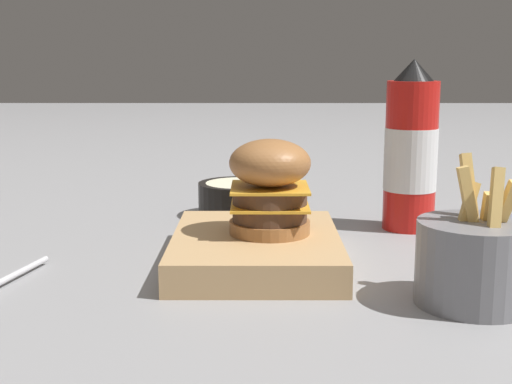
% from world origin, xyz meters
% --- Properties ---
extents(ground_plane, '(6.00, 6.00, 0.00)m').
position_xyz_m(ground_plane, '(0.00, 0.00, 0.00)').
color(ground_plane, gray).
extents(serving_board, '(0.26, 0.19, 0.04)m').
position_xyz_m(serving_board, '(-0.01, 0.02, 0.02)').
color(serving_board, tan).
rests_on(serving_board, ground_plane).
extents(burger, '(0.09, 0.09, 0.11)m').
position_xyz_m(burger, '(-0.01, 0.01, 0.09)').
color(burger, '#9E6638').
rests_on(burger, serving_board).
extents(ketchup_bottle, '(0.07, 0.07, 0.24)m').
position_xyz_m(ketchup_bottle, '(0.16, -0.19, 0.11)').
color(ketchup_bottle, red).
rests_on(ketchup_bottle, ground_plane).
extents(fries_basket, '(0.11, 0.11, 0.14)m').
position_xyz_m(fries_basket, '(-0.15, -0.19, 0.04)').
color(fries_basket, slate).
rests_on(fries_basket, ground_plane).
extents(side_bowl, '(0.12, 0.12, 0.05)m').
position_xyz_m(side_bowl, '(0.24, 0.05, 0.03)').
color(side_bowl, black).
rests_on(side_bowl, ground_plane).
extents(ketchup_puddle, '(0.05, 0.05, 0.00)m').
position_xyz_m(ketchup_puddle, '(0.20, -0.05, 0.00)').
color(ketchup_puddle, '#9E140F').
rests_on(ketchup_puddle, ground_plane).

